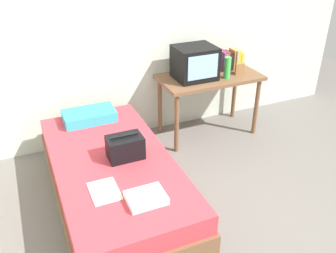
# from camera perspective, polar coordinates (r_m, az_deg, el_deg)

# --- Properties ---
(ground_plane) EXTENTS (8.00, 8.00, 0.00)m
(ground_plane) POSITION_cam_1_polar(r_m,az_deg,el_deg) (3.24, 11.01, -15.91)
(ground_plane) COLOR slate
(wall_back) EXTENTS (5.20, 0.10, 2.60)m
(wall_back) POSITION_cam_1_polar(r_m,az_deg,el_deg) (4.20, -2.80, 15.77)
(wall_back) COLOR silver
(wall_back) RESTS_ON ground
(bed) EXTENTS (1.00, 2.00, 0.50)m
(bed) POSITION_cam_1_polar(r_m,az_deg,el_deg) (3.33, -8.37, -8.60)
(bed) COLOR brown
(bed) RESTS_ON ground
(desk) EXTENTS (1.16, 0.60, 0.74)m
(desk) POSITION_cam_1_polar(r_m,az_deg,el_deg) (4.28, 6.43, 6.67)
(desk) COLOR brown
(desk) RESTS_ON ground
(tv) EXTENTS (0.44, 0.39, 0.36)m
(tv) POSITION_cam_1_polar(r_m,az_deg,el_deg) (4.10, 4.17, 9.87)
(tv) COLOR black
(tv) RESTS_ON desk
(water_bottle) EXTENTS (0.07, 0.07, 0.24)m
(water_bottle) POSITION_cam_1_polar(r_m,az_deg,el_deg) (4.16, 9.21, 8.99)
(water_bottle) COLOR green
(water_bottle) RESTS_ON desk
(book_row) EXTENTS (0.27, 0.16, 0.23)m
(book_row) POSITION_cam_1_polar(r_m,az_deg,el_deg) (4.46, 9.68, 10.18)
(book_row) COLOR #7A3D89
(book_row) RESTS_ON desk
(picture_frame) EXTENTS (0.11, 0.02, 0.13)m
(picture_frame) POSITION_cam_1_polar(r_m,az_deg,el_deg) (4.31, 11.07, 8.76)
(picture_frame) COLOR olive
(picture_frame) RESTS_ON desk
(pillow) EXTENTS (0.51, 0.30, 0.11)m
(pillow) POSITION_cam_1_polar(r_m,az_deg,el_deg) (3.81, -12.12, 1.65)
(pillow) COLOR #33A8B7
(pillow) RESTS_ON bed
(handbag) EXTENTS (0.30, 0.20, 0.22)m
(handbag) POSITION_cam_1_polar(r_m,az_deg,el_deg) (3.13, -6.67, -3.21)
(handbag) COLOR black
(handbag) RESTS_ON bed
(magazine) EXTENTS (0.21, 0.29, 0.01)m
(magazine) POSITION_cam_1_polar(r_m,az_deg,el_deg) (2.83, -9.85, -9.87)
(magazine) COLOR white
(magazine) RESTS_ON bed
(remote_dark) EXTENTS (0.04, 0.16, 0.02)m
(remote_dark) POSITION_cam_1_polar(r_m,az_deg,el_deg) (2.79, -1.68, -9.91)
(remote_dark) COLOR black
(remote_dark) RESTS_ON bed
(folded_towel) EXTENTS (0.28, 0.22, 0.05)m
(folded_towel) POSITION_cam_1_polar(r_m,az_deg,el_deg) (2.70, -3.43, -10.99)
(folded_towel) COLOR white
(folded_towel) RESTS_ON bed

